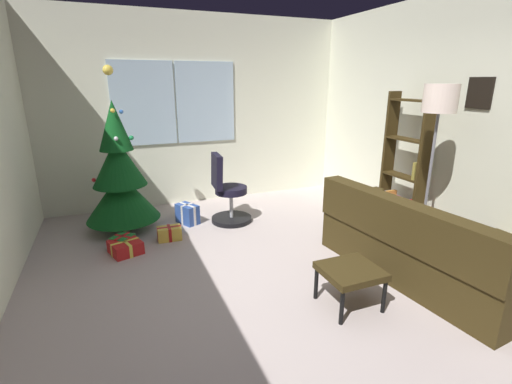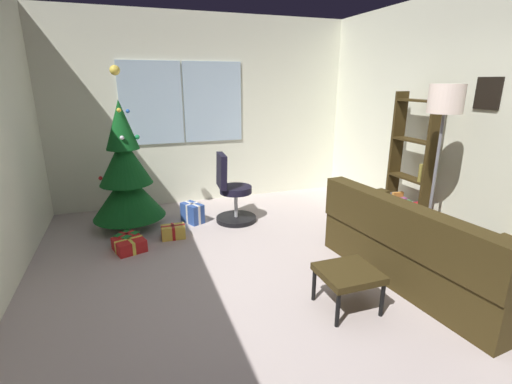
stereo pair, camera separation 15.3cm
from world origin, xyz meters
The scene contains 13 objects.
ground_plane centered at (0.00, 0.00, -0.05)m, with size 4.65×5.97×0.10m, color #B5A7A3.
wall_back_with_windows centered at (-0.02, 3.03, 1.44)m, with size 4.65×0.12×2.86m.
wall_right_with_frames centered at (2.37, 0.00, 1.43)m, with size 0.12×5.97×2.86m.
couch centered at (1.51, -0.33, 0.30)m, with size 1.65×2.12×0.84m.
footstool centered at (0.47, -0.41, 0.31)m, with size 0.48×0.46×0.36m.
holiday_tree centered at (-1.26, 2.12, 0.71)m, with size 0.93×0.93×2.07m.
gift_box_red centered at (-1.29, 1.39, 0.07)m, with size 0.40×0.41×0.15m.
gift_box_green centered at (-1.31, 1.54, 0.08)m, with size 0.30×0.30×0.16m.
gift_box_gold centered at (-0.77, 1.58, 0.08)m, with size 0.29×0.19×0.17m.
gift_box_blue centered at (-0.44, 2.04, 0.13)m, with size 0.31×0.37×0.27m.
office_chair centered at (0.09, 1.89, 0.38)m, with size 0.56×0.56×0.96m.
bookshelf centered at (2.11, 0.79, 0.76)m, with size 0.18×0.64×1.77m.
floor_lamp centered at (1.77, 0.08, 1.57)m, with size 0.33×0.33×1.87m.
Camera 1 is at (-1.33, -2.71, 1.89)m, focal length 25.68 mm.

